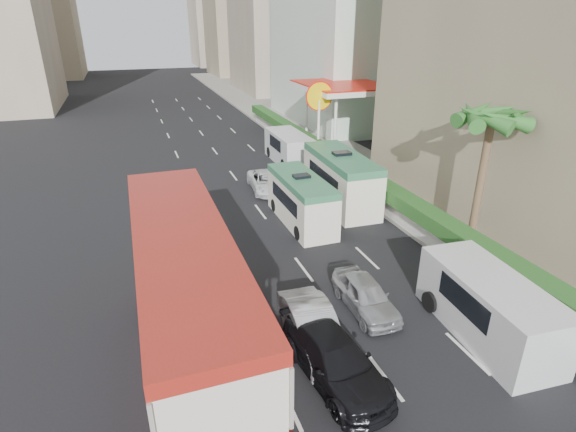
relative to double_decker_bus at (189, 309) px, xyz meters
name	(u,v)px	position (x,y,z in m)	size (l,w,h in m)	color
ground_plane	(365,335)	(6.00, 0.00, -2.53)	(200.00, 200.00, 0.00)	black
double_decker_bus	(189,309)	(0.00, 0.00, 0.00)	(2.50, 11.00, 5.06)	#A32118
car_silver_lane_a	(312,343)	(4.07, 0.21, -2.53)	(1.45, 4.15, 1.37)	#B4B6BB
car_silver_lane_b	(364,309)	(6.74, 1.41, -2.53)	(1.50, 3.73, 1.27)	#B4B6BB
car_black	(334,376)	(4.11, -1.49, -2.53)	(1.91, 4.71, 1.37)	black
van_asset	(267,190)	(7.00, 15.36, -2.53)	(1.97, 4.27, 1.19)	silver
minibus_near	(301,200)	(7.32, 9.84, -1.22)	(1.97, 5.90, 2.61)	silver
minibus_far	(341,179)	(10.55, 11.70, -1.00)	(2.30, 6.89, 3.05)	silver
panel_van_near	(489,307)	(10.07, -1.31, -1.42)	(2.23, 5.57, 2.23)	silver
panel_van_far	(289,148)	(10.54, 20.95, -1.40)	(2.25, 5.63, 2.25)	silver
sidewalk	(321,144)	(15.00, 25.00, -2.44)	(6.00, 120.00, 0.18)	#99968C
kerb_wall	(347,178)	(12.20, 14.00, -1.85)	(0.30, 44.00, 1.00)	silver
hedge	(348,166)	(12.20, 14.00, -1.00)	(1.10, 44.00, 0.70)	#2D6626
palm_tree	(480,185)	(13.80, 4.00, 0.85)	(0.36, 0.36, 6.40)	brown
shell_station	(342,117)	(16.00, 23.00, 0.22)	(6.50, 8.00, 5.50)	silver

